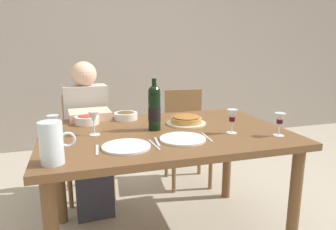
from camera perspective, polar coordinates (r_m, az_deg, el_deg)
back_wall at (r=4.08m, az=-9.84°, el=14.24°), size 8.00×0.10×2.80m
dining_table at (r=1.96m, az=-0.53°, el=-5.54°), size 1.50×1.00×0.76m
wine_bottle at (r=1.92m, az=-2.54°, el=1.32°), size 0.08×0.08×0.33m
water_pitcher at (r=1.48m, az=-20.67°, el=-5.27°), size 0.16×0.11×0.20m
baked_tart at (r=2.10m, az=3.37°, el=-0.91°), size 0.27×0.27×0.06m
salad_bowl at (r=2.16m, az=-14.77°, el=-0.77°), size 0.16×0.16×0.06m
olive_bowl at (r=2.25m, az=-7.80°, el=-0.03°), size 0.17×0.17×0.06m
wine_glass_left_diner at (r=1.87m, az=-20.46°, el=-1.31°), size 0.07×0.07×0.14m
wine_glass_right_diner at (r=1.87m, az=-13.58°, el=-0.59°), size 0.06×0.06×0.14m
wine_glass_centre at (r=1.90m, az=11.78°, el=-0.33°), size 0.06×0.06×0.15m
wine_glass_spare at (r=1.92m, az=19.96°, el=-0.82°), size 0.06×0.06×0.14m
dinner_plate_left_setting at (r=1.75m, az=2.73°, el=-4.43°), size 0.26×0.26×0.01m
dinner_plate_right_setting at (r=1.64m, az=-7.72°, el=-5.79°), size 0.26×0.26×0.01m
fork_left_setting at (r=1.71m, az=-2.03°, el=-4.97°), size 0.03×0.16×0.00m
knife_left_setting at (r=1.81m, az=7.22°, el=-4.09°), size 0.02×0.18×0.00m
knife_right_setting at (r=1.67m, az=-2.60°, el=-5.47°), size 0.02×0.18×0.00m
spoon_right_setting at (r=1.62m, az=-12.97°, el=-6.31°), size 0.03×0.16×0.00m
chair_left at (r=2.77m, az=-14.81°, el=-4.15°), size 0.42×0.42×0.87m
diner_left at (r=2.51m, az=-14.48°, el=-3.04°), size 0.35×0.52×1.16m
chair_right at (r=2.93m, az=3.29°, el=-2.81°), size 0.44×0.44×0.87m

